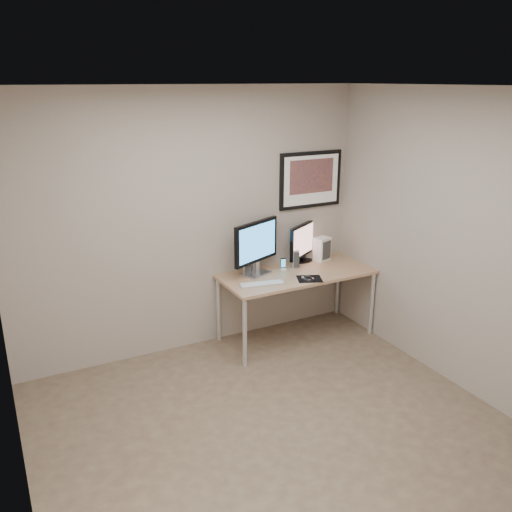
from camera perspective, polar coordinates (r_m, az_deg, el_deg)
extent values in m
plane|color=brown|center=(4.49, 2.12, -17.97)|extent=(3.60, 3.60, 0.00)
plane|color=white|center=(3.63, 2.62, 17.40)|extent=(3.60, 3.60, 0.00)
plane|color=gray|center=(5.34, -6.72, 3.44)|extent=(3.60, 0.00, 3.60)
plane|color=gray|center=(3.42, -25.09, -6.87)|extent=(0.00, 3.40, 3.40)
plane|color=gray|center=(4.97, 20.69, 1.25)|extent=(0.00, 3.40, 3.40)
cube|color=#A0774D|center=(5.64, 4.32, -1.91)|extent=(1.60, 0.70, 0.03)
cylinder|color=silver|center=(5.19, -1.19, -8.08)|extent=(0.04, 0.04, 0.70)
cylinder|color=silver|center=(5.71, -3.96, -5.61)|extent=(0.04, 0.04, 0.70)
cylinder|color=silver|center=(5.96, 12.08, -4.93)|extent=(0.04, 0.04, 0.70)
cylinder|color=silver|center=(6.41, 8.60, -3.04)|extent=(0.04, 0.04, 0.70)
cube|color=black|center=(5.86, 5.76, 7.99)|extent=(0.75, 0.03, 0.60)
cube|color=white|center=(5.85, 5.85, 7.96)|extent=(0.67, 0.00, 0.52)
cube|color=orange|center=(5.84, 5.88, 8.34)|extent=(0.54, 0.00, 0.36)
cube|color=#B7B7BC|center=(5.56, 0.01, -1.88)|extent=(0.34, 0.30, 0.02)
cube|color=#B7B7BC|center=(5.53, 0.01, -1.18)|extent=(0.07, 0.06, 0.12)
cube|color=black|center=(5.45, 0.01, 1.52)|extent=(0.59, 0.28, 0.42)
cube|color=#2B7DBF|center=(5.43, 0.11, 1.46)|extent=(0.51, 0.22, 0.35)
cube|color=black|center=(5.97, 4.95, -0.52)|extent=(0.27, 0.23, 0.02)
cube|color=black|center=(5.96, 4.95, -0.19)|extent=(0.07, 0.06, 0.05)
cube|color=black|center=(5.90, 5.01, 1.73)|extent=(0.49, 0.31, 0.36)
cube|color=tan|center=(5.88, 5.10, 1.69)|extent=(0.43, 0.26, 0.31)
cylinder|color=#B7B7BC|center=(5.51, -0.98, -1.05)|extent=(0.09, 0.09, 0.20)
cylinder|color=#B7B7BC|center=(5.75, 4.12, -0.30)|extent=(0.09, 0.09, 0.20)
cube|color=black|center=(5.70, 2.88, -0.81)|extent=(0.07, 0.07, 0.13)
cube|color=#BAB9BE|center=(5.30, 0.63, -2.93)|extent=(0.46, 0.21, 0.02)
cube|color=black|center=(5.47, 5.65, -2.41)|extent=(0.31, 0.29, 0.00)
ellipsoid|color=black|center=(5.44, 5.48, -2.29)|extent=(0.09, 0.13, 0.04)
cube|color=white|center=(6.01, 6.97, 0.74)|extent=(0.20, 0.17, 0.26)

